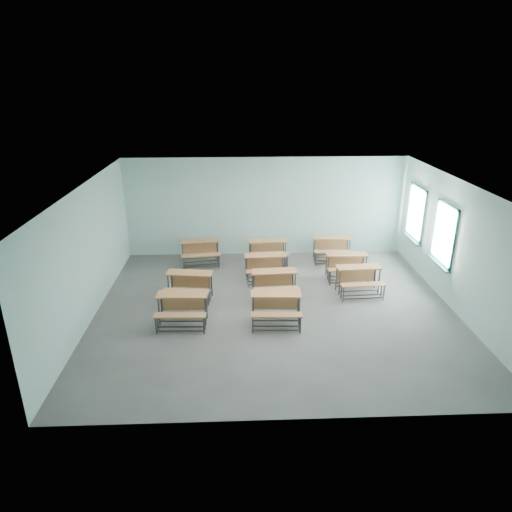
# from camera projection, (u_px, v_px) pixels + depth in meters

# --- Properties ---
(room) EXTENTS (9.04, 8.04, 3.24)m
(room) POSITION_uv_depth(u_px,v_px,m) (279.00, 250.00, 11.04)
(room) COLOR slate
(room) RESTS_ON ground
(desk_unit_r0c0) EXTENTS (1.22, 0.85, 0.75)m
(desk_unit_r0c0) POSITION_uv_depth(u_px,v_px,m) (182.00, 305.00, 10.73)
(desk_unit_r0c0) COLOR #B57141
(desk_unit_r0c0) RESTS_ON ground
(desk_unit_r0c1) EXTENTS (1.23, 0.86, 0.75)m
(desk_unit_r0c1) POSITION_uv_depth(u_px,v_px,m) (276.00, 304.00, 10.76)
(desk_unit_r0c1) COLOR #B57141
(desk_unit_r0c1) RESTS_ON ground
(desk_unit_r1c0) EXTENTS (1.29, 0.95, 0.75)m
(desk_unit_r1c0) POSITION_uv_depth(u_px,v_px,m) (189.00, 282.00, 11.92)
(desk_unit_r1c0) COLOR #B57141
(desk_unit_r1c0) RESTS_ON ground
(desk_unit_r1c1) EXTENTS (1.24, 0.88, 0.75)m
(desk_unit_r1c1) POSITION_uv_depth(u_px,v_px,m) (274.00, 281.00, 12.02)
(desk_unit_r1c1) COLOR #B57141
(desk_unit_r1c1) RESTS_ON ground
(desk_unit_r1c2) EXTENTS (1.24, 0.86, 0.75)m
(desk_unit_r1c2) POSITION_uv_depth(u_px,v_px,m) (359.00, 276.00, 12.28)
(desk_unit_r1c2) COLOR #B57141
(desk_unit_r1c2) RESTS_ON ground
(desk_unit_r2c1) EXTENTS (1.23, 0.86, 0.75)m
(desk_unit_r2c1) POSITION_uv_depth(u_px,v_px,m) (266.00, 264.00, 13.12)
(desk_unit_r2c1) COLOR #B57141
(desk_unit_r2c1) RESTS_ON ground
(desk_unit_r2c2) EXTENTS (1.21, 0.83, 0.75)m
(desk_unit_r2c2) POSITION_uv_depth(u_px,v_px,m) (347.00, 263.00, 13.20)
(desk_unit_r2c2) COLOR #B57141
(desk_unit_r2c2) RESTS_ON ground
(desk_unit_r3c0) EXTENTS (1.28, 0.94, 0.75)m
(desk_unit_r3c0) POSITION_uv_depth(u_px,v_px,m) (200.00, 249.00, 14.26)
(desk_unit_r3c0) COLOR #B57141
(desk_unit_r3c0) RESTS_ON ground
(desk_unit_r3c1) EXTENTS (1.25, 0.89, 0.75)m
(desk_unit_r3c1) POSITION_uv_depth(u_px,v_px,m) (268.00, 249.00, 14.29)
(desk_unit_r3c1) COLOR #B57141
(desk_unit_r3c1) RESTS_ON ground
(desk_unit_r3c2) EXTENTS (1.24, 0.87, 0.75)m
(desk_unit_r3c2) POSITION_uv_depth(u_px,v_px,m) (332.00, 245.00, 14.55)
(desk_unit_r3c2) COLOR #B57141
(desk_unit_r3c2) RESTS_ON ground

